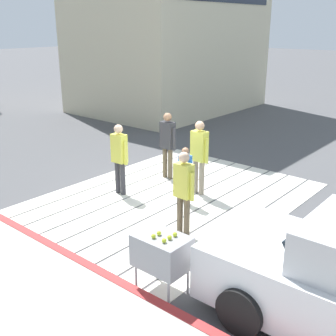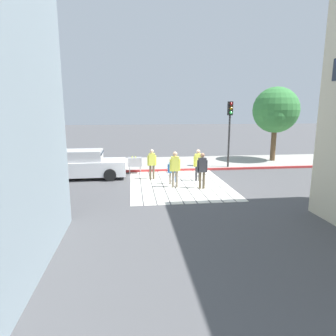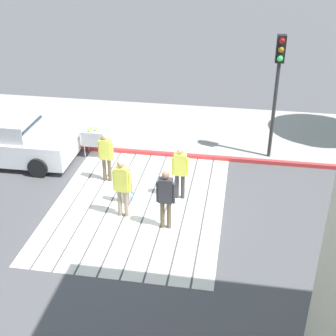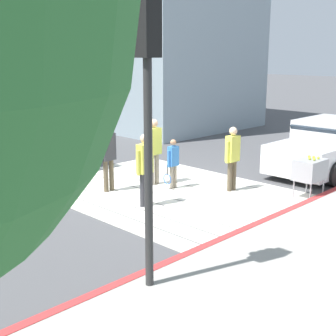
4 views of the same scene
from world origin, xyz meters
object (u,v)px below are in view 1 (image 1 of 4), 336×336
object	(u,v)px
pedestrian_adult_trailing	(184,188)
pedestrian_child_with_racket	(185,172)
pedestrian_adult_side	(168,141)
pedestrian_adult_lead	(199,152)
tennis_ball_cart	(162,252)
pedestrian_teen_behind	(119,154)

from	to	relation	value
pedestrian_adult_trailing	pedestrian_child_with_racket	world-z (taller)	pedestrian_adult_trailing
pedestrian_adult_side	pedestrian_adult_lead	bearing A→B (deg)	-105.71
tennis_ball_cart	pedestrian_child_with_racket	xyz separation A→B (m)	(2.88, 1.83, 0.04)
pedestrian_adult_side	pedestrian_child_with_racket	size ratio (longest dim) A/B	1.33
pedestrian_child_with_racket	pedestrian_adult_trailing	bearing A→B (deg)	-142.89
pedestrian_adult_side	pedestrian_adult_trailing	bearing A→B (deg)	-134.29
pedestrian_adult_trailing	tennis_ball_cart	bearing A→B (deg)	-151.45
pedestrian_adult_lead	pedestrian_teen_behind	size ratio (longest dim) A/B	1.05
pedestrian_adult_trailing	pedestrian_adult_side	xyz separation A→B (m)	(2.20, 2.25, 0.05)
tennis_ball_cart	pedestrian_adult_trailing	distance (m)	1.92
pedestrian_adult_lead	pedestrian_adult_side	xyz separation A→B (m)	(0.35, 1.26, -0.02)
pedestrian_adult_lead	pedestrian_child_with_racket	size ratio (longest dim) A/B	1.36
tennis_ball_cart	pedestrian_child_with_racket	world-z (taller)	pedestrian_child_with_racket
pedestrian_adult_lead	pedestrian_adult_side	bearing A→B (deg)	74.29
pedestrian_teen_behind	pedestrian_adult_side	bearing A→B (deg)	-5.68
pedestrian_adult_trailing	pedestrian_teen_behind	bearing A→B (deg)	74.98
tennis_ball_cart	pedestrian_adult_lead	distance (m)	4.01
pedestrian_adult_lead	tennis_ball_cart	bearing A→B (deg)	-151.59
pedestrian_adult_lead	pedestrian_adult_side	world-z (taller)	pedestrian_adult_lead
tennis_ball_cart	pedestrian_teen_behind	distance (m)	4.06
tennis_ball_cart	pedestrian_adult_lead	bearing A→B (deg)	28.41
pedestrian_adult_lead	pedestrian_adult_trailing	xyz separation A→B (m)	(-1.84, -0.99, -0.07)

